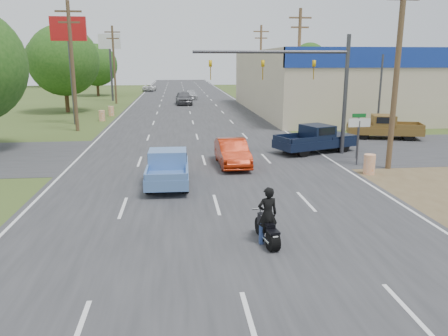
{
  "coord_description": "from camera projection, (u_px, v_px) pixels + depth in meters",
  "views": [
    {
      "loc": [
        -1.46,
        -8.19,
        5.45
      ],
      "look_at": [
        0.38,
        8.75,
        1.3
      ],
      "focal_mm": 35.0,
      "sensor_mm": 36.0,
      "label": 1
    }
  ],
  "objects": [
    {
      "name": "navy_pickup",
      "position": [
        317.0,
        138.0,
        26.9
      ],
      "size": [
        5.47,
        3.67,
        1.69
      ],
      "rotation": [
        0.0,
        0.0,
        -1.2
      ],
      "color": "black",
      "rests_on": "ground"
    },
    {
      "name": "utility_pole_3",
      "position": [
        261.0,
        63.0,
        56.42
      ],
      "size": [
        2.0,
        0.28,
        10.0
      ],
      "color": "#4C3823",
      "rests_on": "ground"
    },
    {
      "name": "main_road",
      "position": [
        190.0,
        113.0,
        47.99
      ],
      "size": [
        15.0,
        180.0,
        0.02
      ],
      "primitive_type": "cube",
      "color": "#2D2D30",
      "rests_on": "ground"
    },
    {
      "name": "pole_sign_left_far",
      "position": [
        110.0,
        49.0,
        60.65
      ],
      "size": [
        3.0,
        0.35,
        9.2
      ],
      "color": "#3F3F44",
      "rests_on": "ground"
    },
    {
      "name": "ground",
      "position": [
        250.0,
        323.0,
        9.35
      ],
      "size": [
        200.0,
        200.0,
        0.0
      ],
      "primitive_type": "plane",
      "color": "#39491D",
      "rests_on": "ground"
    },
    {
      "name": "street_name_sign",
      "position": [
        358.0,
        131.0,
        24.86
      ],
      "size": [
        0.8,
        0.08,
        2.61
      ],
      "color": "#3F3F44",
      "rests_on": "ground"
    },
    {
      "name": "motorcycle",
      "position": [
        268.0,
        231.0,
        13.31
      ],
      "size": [
        0.63,
        1.88,
        0.95
      ],
      "rotation": [
        0.0,
        0.0,
        0.14
      ],
      "color": "black",
      "rests_on": "ground"
    },
    {
      "name": "tree_5",
      "position": [
        309.0,
        60.0,
        102.86
      ],
      "size": [
        7.98,
        7.98,
        9.88
      ],
      "color": "#422D19",
      "rests_on": "ground"
    },
    {
      "name": "barrel_0",
      "position": [
        369.0,
        164.0,
        21.66
      ],
      "size": [
        0.56,
        0.56,
        1.0
      ],
      "primitive_type": "cylinder",
      "color": "orange",
      "rests_on": "ground"
    },
    {
      "name": "tree_6",
      "position": [
        46.0,
        57.0,
        96.44
      ],
      "size": [
        8.82,
        8.82,
        10.92
      ],
      "color": "#422D19",
      "rests_on": "ground"
    },
    {
      "name": "rider",
      "position": [
        267.0,
        217.0,
        13.24
      ],
      "size": [
        0.68,
        0.49,
        1.72
      ],
      "primitive_type": "imported",
      "rotation": [
        0.0,
        0.0,
        3.28
      ],
      "color": "black",
      "rests_on": "ground"
    },
    {
      "name": "signal_mast",
      "position": [
        302.0,
        73.0,
        25.24
      ],
      "size": [
        9.12,
        0.4,
        7.0
      ],
      "color": "#3F3F44",
      "rests_on": "ground"
    },
    {
      "name": "brown_pickup",
      "position": [
        383.0,
        127.0,
        31.68
      ],
      "size": [
        5.52,
        3.38,
        1.71
      ],
      "rotation": [
        0.0,
        0.0,
        1.28
      ],
      "color": "black",
      "rests_on": "ground"
    },
    {
      "name": "barrel_2",
      "position": [
        102.0,
        116.0,
        41.19
      ],
      "size": [
        0.56,
        0.56,
        1.0
      ],
      "primitive_type": "cylinder",
      "color": "orange",
      "rests_on": "ground"
    },
    {
      "name": "distant_car_grey",
      "position": [
        184.0,
        98.0,
        56.98
      ],
      "size": [
        2.25,
        5.13,
        1.72
      ],
      "primitive_type": "imported",
      "rotation": [
        0.0,
        0.0,
        0.04
      ],
      "color": "#5C5C61",
      "rests_on": "ground"
    },
    {
      "name": "utility_pole_6",
      "position": [
        114.0,
        63.0,
        57.33
      ],
      "size": [
        2.0,
        0.28,
        10.0
      ],
      "color": "#4C3823",
      "rests_on": "ground"
    },
    {
      "name": "barrel_3",
      "position": [
        111.0,
        111.0,
        45.08
      ],
      "size": [
        0.56,
        0.56,
        1.0
      ],
      "primitive_type": "cylinder",
      "color": "orange",
      "rests_on": "ground"
    },
    {
      "name": "utility_pole_5",
      "position": [
        72.0,
        64.0,
        34.15
      ],
      "size": [
        2.0,
        0.28,
        10.0
      ],
      "color": "#4C3823",
      "rests_on": "ground"
    },
    {
      "name": "blue_pickup",
      "position": [
        168.0,
        167.0,
        19.92
      ],
      "size": [
        1.91,
        4.8,
        1.58
      ],
      "rotation": [
        0.0,
        0.0,
        -0.02
      ],
      "color": "black",
      "rests_on": "ground"
    },
    {
      "name": "tree_2",
      "position": [
        96.0,
        65.0,
        70.44
      ],
      "size": [
        6.72,
        6.72,
        8.32
      ],
      "color": "#422D19",
      "rests_on": "ground"
    },
    {
      "name": "distant_car_white",
      "position": [
        150.0,
        88.0,
        83.06
      ],
      "size": [
        2.63,
        4.89,
        1.3
      ],
      "primitive_type": "imported",
      "rotation": [
        0.0,
        0.0,
        3.04
      ],
      "color": "white",
      "rests_on": "ground"
    },
    {
      "name": "utility_pole_2",
      "position": [
        299.0,
        63.0,
        39.03
      ],
      "size": [
        2.0,
        0.28,
        10.0
      ],
      "color": "#4C3823",
      "rests_on": "ground"
    },
    {
      "name": "cross_road",
      "position": [
        202.0,
        153.0,
        26.74
      ],
      "size": [
        120.0,
        10.0,
        0.02
      ],
      "primitive_type": "cube",
      "color": "#2D2D30",
      "rests_on": "ground"
    },
    {
      "name": "barrel_1",
      "position": [
        322.0,
        136.0,
        29.91
      ],
      "size": [
        0.56,
        0.56,
        1.0
      ],
      "primitive_type": "cylinder",
      "color": "orange",
      "rests_on": "ground"
    },
    {
      "name": "lane_sign",
      "position": [
        359.0,
        130.0,
        23.28
      ],
      "size": [
        1.2,
        0.08,
        2.52
      ],
      "color": "#3F3F44",
      "rests_on": "ground"
    },
    {
      "name": "pole_sign_left_near",
      "position": [
        69.0,
        41.0,
        37.47
      ],
      "size": [
        3.0,
        0.35,
        9.2
      ],
      "color": "#3F3F44",
      "rests_on": "ground"
    },
    {
      "name": "utility_pole_1",
      "position": [
        397.0,
        65.0,
        21.64
      ],
      "size": [
        2.0,
        0.28,
        10.0
      ],
      "color": "#4C3823",
      "rests_on": "ground"
    },
    {
      "name": "red_convertible",
      "position": [
        232.0,
        153.0,
        23.4
      ],
      "size": [
        1.62,
        4.33,
        1.41
      ],
      "primitive_type": "imported",
      "rotation": [
        0.0,
        0.0,
        0.03
      ],
      "color": "#951D06",
      "rests_on": "ground"
    },
    {
      "name": "tree_1",
      "position": [
        64.0,
        61.0,
        47.19
      ],
      "size": [
        7.56,
        7.56,
        9.36
      ],
      "color": "#422D19",
      "rests_on": "ground"
    },
    {
      "name": "distant_car_silver",
      "position": [
        191.0,
        95.0,
        65.23
      ],
      "size": [
        2.03,
        4.53,
        1.29
      ],
      "primitive_type": "imported",
      "rotation": [
        0.0,
        0.0,
        0.05
      ],
      "color": "#B7B8BD",
      "rests_on": "ground"
    }
  ]
}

